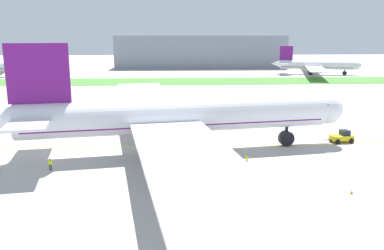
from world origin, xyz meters
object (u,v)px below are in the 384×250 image
(ground_crew_wingwalker_port, at_px, (247,159))
(ground_crew_marshaller_front, at_px, (50,163))
(parked_airliner_far_outer, at_px, (315,65))
(airliner_foreground, at_px, (173,117))
(service_truck_baggage_loader, at_px, (58,104))
(traffic_cone_port_wing, at_px, (352,192))
(pushback_tug, at_px, (342,137))

(ground_crew_wingwalker_port, relative_size, ground_crew_marshaller_front, 1.00)
(parked_airliner_far_outer, bearing_deg, airliner_foreground, -118.30)
(ground_crew_wingwalker_port, relative_size, service_truck_baggage_loader, 0.27)
(ground_crew_wingwalker_port, distance_m, traffic_cone_port_wing, 15.78)
(pushback_tug, xyz_separation_m, ground_crew_wingwalker_port, (-19.48, -12.29, 0.07))
(pushback_tug, xyz_separation_m, service_truck_baggage_loader, (-59.31, 34.03, 0.64))
(traffic_cone_port_wing, bearing_deg, pushback_tug, 70.02)
(pushback_tug, bearing_deg, airliner_foreground, -170.66)
(pushback_tug, height_order, service_truck_baggage_loader, service_truck_baggage_loader)
(airliner_foreground, distance_m, service_truck_baggage_loader, 48.79)
(service_truck_baggage_loader, bearing_deg, ground_crew_marshaller_front, -76.44)
(ground_crew_marshaller_front, xyz_separation_m, service_truck_baggage_loader, (-11.35, 47.06, 0.57))
(service_truck_baggage_loader, distance_m, parked_airliner_far_outer, 128.65)
(airliner_foreground, relative_size, parked_airliner_far_outer, 1.49)
(airliner_foreground, relative_size, ground_crew_wingwalker_port, 54.33)
(airliner_foreground, distance_m, parked_airliner_far_outer, 141.50)
(airliner_foreground, xyz_separation_m, pushback_tug, (30.35, 4.99, -5.04))
(pushback_tug, relative_size, service_truck_baggage_loader, 0.89)
(pushback_tug, height_order, traffic_cone_port_wing, pushback_tug)
(ground_crew_wingwalker_port, height_order, traffic_cone_port_wing, ground_crew_wingwalker_port)
(pushback_tug, distance_m, traffic_cone_port_wing, 25.23)
(traffic_cone_port_wing, bearing_deg, ground_crew_wingwalker_port, 133.61)
(service_truck_baggage_loader, xyz_separation_m, parked_airliner_far_outer, (96.03, 85.56, 2.82))
(airliner_foreground, xyz_separation_m, ground_crew_marshaller_front, (-17.61, -8.04, -4.97))
(airliner_foreground, xyz_separation_m, service_truck_baggage_loader, (-28.96, 39.02, -4.40))
(airliner_foreground, distance_m, traffic_cone_port_wing, 29.25)
(ground_crew_marshaller_front, relative_size, traffic_cone_port_wing, 3.03)
(airliner_foreground, distance_m, ground_crew_wingwalker_port, 14.00)
(traffic_cone_port_wing, relative_size, parked_airliner_far_outer, 0.01)
(traffic_cone_port_wing, bearing_deg, ground_crew_marshaller_front, 164.83)
(service_truck_baggage_loader, bearing_deg, ground_crew_wingwalker_port, -49.31)
(pushback_tug, xyz_separation_m, traffic_cone_port_wing, (-8.62, -23.70, -0.72))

